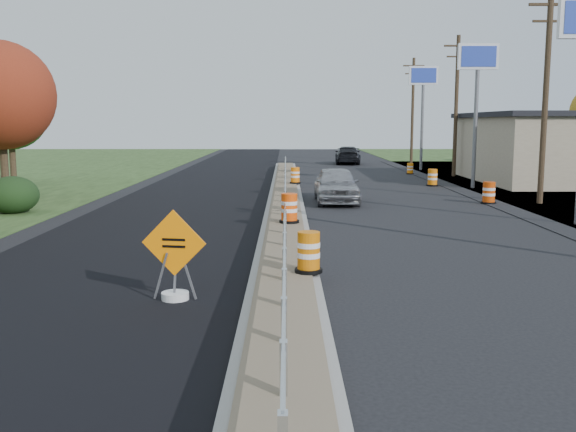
{
  "coord_description": "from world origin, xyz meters",
  "views": [
    {
      "loc": [
        0.03,
        -19.69,
        3.63
      ],
      "look_at": [
        0.09,
        -2.32,
        1.1
      ],
      "focal_mm": 40.0,
      "sensor_mm": 36.0,
      "label": 1
    }
  ],
  "objects_px": {
    "barrel_shoulder_near": "(489,193)",
    "car_dark_far": "(348,155)",
    "barrel_median_mid": "(289,209)",
    "car_silver": "(336,185)",
    "barrel_shoulder_far": "(410,169)",
    "caution_sign": "(175,277)",
    "barrel_shoulder_mid": "(433,178)",
    "barrel_median_far": "(295,176)",
    "barrel_median_near": "(309,253)"
  },
  "relations": [
    {
      "from": "barrel_median_mid",
      "to": "car_silver",
      "type": "xyz_separation_m",
      "value": [
        2.2,
        7.56,
        0.1
      ]
    },
    {
      "from": "barrel_median_near",
      "to": "barrel_median_far",
      "type": "height_order",
      "value": "barrel_median_near"
    },
    {
      "from": "barrel_median_near",
      "to": "barrel_median_far",
      "type": "relative_size",
      "value": 1.03
    },
    {
      "from": "barrel_shoulder_mid",
      "to": "car_dark_far",
      "type": "distance_m",
      "value": 20.6
    },
    {
      "from": "barrel_median_far",
      "to": "barrel_shoulder_far",
      "type": "distance_m",
      "value": 12.72
    },
    {
      "from": "barrel_median_near",
      "to": "barrel_shoulder_far",
      "type": "height_order",
      "value": "barrel_median_near"
    },
    {
      "from": "caution_sign",
      "to": "barrel_median_near",
      "type": "xyz_separation_m",
      "value": [
        2.81,
        1.51,
        0.2
      ]
    },
    {
      "from": "barrel_median_near",
      "to": "barrel_shoulder_near",
      "type": "height_order",
      "value": "barrel_median_near"
    },
    {
      "from": "barrel_median_near",
      "to": "barrel_median_far",
      "type": "bearing_deg",
      "value": 90.0
    },
    {
      "from": "barrel_median_near",
      "to": "barrel_median_mid",
      "type": "distance_m",
      "value": 7.39
    },
    {
      "from": "car_dark_far",
      "to": "barrel_shoulder_near",
      "type": "bearing_deg",
      "value": 101.3
    },
    {
      "from": "barrel_median_mid",
      "to": "car_silver",
      "type": "relative_size",
      "value": 0.21
    },
    {
      "from": "barrel_shoulder_near",
      "to": "barrel_shoulder_mid",
      "type": "distance_m",
      "value": 8.29
    },
    {
      "from": "barrel_shoulder_near",
      "to": "barrel_shoulder_far",
      "type": "relative_size",
      "value": 1.26
    },
    {
      "from": "barrel_median_far",
      "to": "barrel_shoulder_far",
      "type": "bearing_deg",
      "value": 48.89
    },
    {
      "from": "caution_sign",
      "to": "barrel_median_far",
      "type": "relative_size",
      "value": 2.06
    },
    {
      "from": "barrel_median_far",
      "to": "car_dark_far",
      "type": "xyz_separation_m",
      "value": [
        5.0,
        21.22,
        0.11
      ]
    },
    {
      "from": "barrel_median_far",
      "to": "barrel_shoulder_near",
      "type": "height_order",
      "value": "barrel_median_far"
    },
    {
      "from": "car_silver",
      "to": "barrel_shoulder_near",
      "type": "bearing_deg",
      "value": -4.6
    },
    {
      "from": "caution_sign",
      "to": "barrel_median_far",
      "type": "xyz_separation_m",
      "value": [
        2.81,
        23.29,
        0.19
      ]
    },
    {
      "from": "barrel_shoulder_mid",
      "to": "barrel_shoulder_far",
      "type": "height_order",
      "value": "barrel_shoulder_mid"
    },
    {
      "from": "barrel_median_mid",
      "to": "barrel_shoulder_far",
      "type": "bearing_deg",
      "value": 69.92
    },
    {
      "from": "barrel_median_far",
      "to": "car_dark_far",
      "type": "distance_m",
      "value": 21.8
    },
    {
      "from": "barrel_shoulder_near",
      "to": "caution_sign",
      "type": "bearing_deg",
      "value": -125.83
    },
    {
      "from": "barrel_median_mid",
      "to": "car_silver",
      "type": "distance_m",
      "value": 7.87
    },
    {
      "from": "barrel_shoulder_near",
      "to": "barrel_median_mid",
      "type": "bearing_deg",
      "value": -142.35
    },
    {
      "from": "caution_sign",
      "to": "barrel_median_mid",
      "type": "height_order",
      "value": "caution_sign"
    },
    {
      "from": "barrel_median_near",
      "to": "barrel_shoulder_mid",
      "type": "bearing_deg",
      "value": 70.57
    },
    {
      "from": "car_dark_far",
      "to": "barrel_shoulder_mid",
      "type": "bearing_deg",
      "value": 102.35
    },
    {
      "from": "barrel_shoulder_mid",
      "to": "barrel_shoulder_far",
      "type": "bearing_deg",
      "value": 87.48
    },
    {
      "from": "barrel_shoulder_mid",
      "to": "car_silver",
      "type": "bearing_deg",
      "value": -128.81
    },
    {
      "from": "barrel_median_near",
      "to": "barrel_median_far",
      "type": "distance_m",
      "value": 21.78
    },
    {
      "from": "barrel_median_mid",
      "to": "caution_sign",
      "type": "bearing_deg",
      "value": -105.14
    },
    {
      "from": "barrel_shoulder_near",
      "to": "barrel_shoulder_far",
      "type": "distance_m",
      "value": 17.01
    },
    {
      "from": "car_silver",
      "to": "car_dark_far",
      "type": "distance_m",
      "value": 28.25
    },
    {
      "from": "car_dark_far",
      "to": "car_silver",
      "type": "bearing_deg",
      "value": 87.52
    },
    {
      "from": "barrel_shoulder_mid",
      "to": "barrel_median_mid",
      "type": "bearing_deg",
      "value": -118.81
    },
    {
      "from": "barrel_shoulder_near",
      "to": "car_dark_far",
      "type": "distance_m",
      "value": 28.88
    },
    {
      "from": "barrel_median_mid",
      "to": "car_dark_far",
      "type": "xyz_separation_m",
      "value": [
        5.4,
        35.63,
        0.06
      ]
    },
    {
      "from": "barrel_median_mid",
      "to": "barrel_median_far",
      "type": "bearing_deg",
      "value": 88.39
    },
    {
      "from": "barrel_shoulder_mid",
      "to": "car_dark_far",
      "type": "height_order",
      "value": "car_dark_far"
    },
    {
      "from": "barrel_shoulder_near",
      "to": "car_dark_far",
      "type": "xyz_separation_m",
      "value": [
        -3.65,
        28.64,
        0.3
      ]
    },
    {
      "from": "caution_sign",
      "to": "car_dark_far",
      "type": "relative_size",
      "value": 0.35
    },
    {
      "from": "barrel_shoulder_near",
      "to": "barrel_shoulder_far",
      "type": "bearing_deg",
      "value": 90.97
    },
    {
      "from": "caution_sign",
      "to": "barrel_shoulder_mid",
      "type": "xyz_separation_m",
      "value": [
        10.79,
        24.13,
        -0.01
      ]
    },
    {
      "from": "barrel_shoulder_far",
      "to": "car_silver",
      "type": "xyz_separation_m",
      "value": [
        -6.57,
        -16.43,
        0.44
      ]
    },
    {
      "from": "caution_sign",
      "to": "car_dark_far",
      "type": "xyz_separation_m",
      "value": [
        7.81,
        44.51,
        0.3
      ]
    },
    {
      "from": "caution_sign",
      "to": "barrel_shoulder_far",
      "type": "bearing_deg",
      "value": 80.77
    },
    {
      "from": "barrel_median_near",
      "to": "barrel_median_mid",
      "type": "xyz_separation_m",
      "value": [
        -0.41,
        7.37,
        0.03
      ]
    },
    {
      "from": "barrel_median_near",
      "to": "barrel_shoulder_near",
      "type": "bearing_deg",
      "value": 58.94
    }
  ]
}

